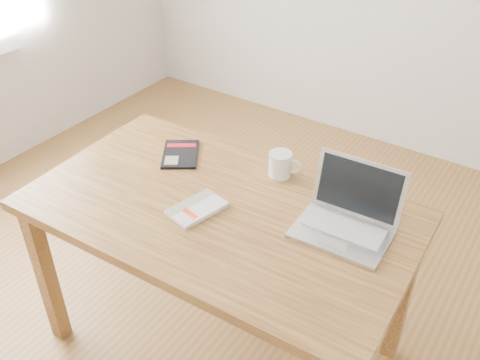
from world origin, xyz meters
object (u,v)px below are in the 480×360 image
Objects in this scene: laptop at (348,217)px; coffee_mug at (281,164)px; black_guidebook at (180,154)px; white_guidebook at (197,208)px; desk at (220,226)px.

coffee_mug is (-0.35, 0.15, 0.00)m from laptop.
white_guidebook is at bearing -76.15° from black_guidebook.
white_guidebook is at bearing -125.22° from coffee_mug.
desk is at bearing -64.15° from black_guidebook.
coffee_mug is (0.08, 0.30, 0.14)m from desk.
coffee_mug is (0.41, 0.11, 0.04)m from black_guidebook.
coffee_mug is at bearing 72.75° from desk.
black_guidebook is 0.76m from laptop.
black_guidebook is 0.43m from coffee_mug.
white_guidebook is at bearing -159.18° from laptop.
desk is at bearing -120.18° from coffee_mug.
laptop is at bearing 16.91° from desk.
white_guidebook is 0.38m from coffee_mug.
laptop is at bearing -38.42° from coffee_mug.
desk is 0.13m from white_guidebook.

